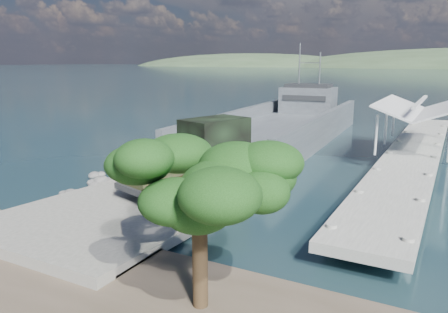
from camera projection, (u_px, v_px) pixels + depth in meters
ground at (154, 203)px, 26.78m from camera, size 1400.00×1400.00×0.00m
boat_ramp at (144, 203)px, 25.87m from camera, size 10.00×18.00×0.50m
shoreline_rocks at (86, 187)px, 30.08m from camera, size 3.20×5.60×0.90m
pier at (415, 145)px, 36.58m from camera, size 6.40×44.00×6.10m
landing_craft at (280, 133)px, 46.83m from camera, size 11.53×39.24×11.53m
military_truck at (196, 154)px, 28.04m from camera, size 5.38×9.69×4.31m
soldier at (137, 175)px, 27.43m from camera, size 0.86×0.76×1.97m
overhang_tree at (194, 177)px, 14.44m from camera, size 6.57×6.05×5.96m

